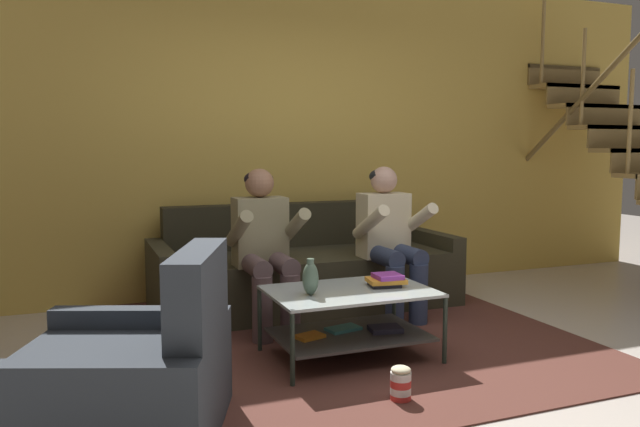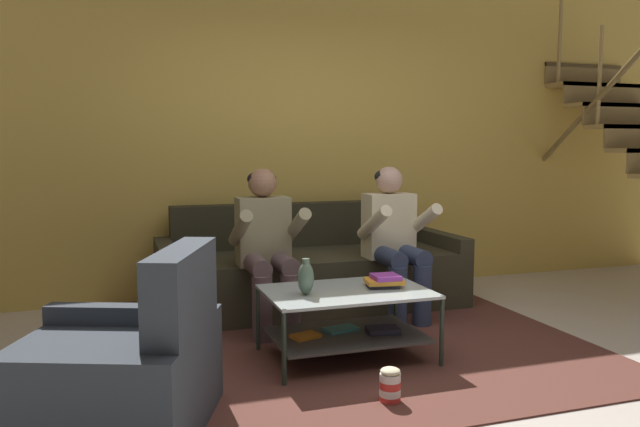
{
  "view_description": "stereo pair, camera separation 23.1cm",
  "coord_description": "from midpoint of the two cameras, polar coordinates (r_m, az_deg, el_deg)",
  "views": [
    {
      "loc": [
        -1.68,
        -2.98,
        1.33
      ],
      "look_at": [
        -0.15,
        0.91,
        0.88
      ],
      "focal_mm": 35.0,
      "sensor_mm": 36.0,
      "label": 1
    },
    {
      "loc": [
        -1.47,
        -3.06,
        1.33
      ],
      "look_at": [
        -0.15,
        0.91,
        0.88
      ],
      "focal_mm": 35.0,
      "sensor_mm": 36.0,
      "label": 2
    }
  ],
  "objects": [
    {
      "name": "ground",
      "position": [
        3.66,
        5.75,
        -15.23
      ],
      "size": [
        16.8,
        16.8,
        0.0
      ],
      "primitive_type": "plane",
      "color": "beige"
    },
    {
      "name": "coffee_table",
      "position": [
        3.96,
        1.07,
        -9.1
      ],
      "size": [
        1.01,
        0.68,
        0.44
      ],
      "color": "#AFBDBC",
      "rests_on": "ground"
    },
    {
      "name": "armchair",
      "position": [
        3.08,
        -19.34,
        -14.32
      ],
      "size": [
        1.19,
        1.2,
        0.88
      ],
      "color": "#323840",
      "rests_on": "ground"
    },
    {
      "name": "back_partition",
      "position": [
        5.7,
        -5.6,
        7.31
      ],
      "size": [
        8.4,
        0.12,
        2.9
      ],
      "primitive_type": "cube",
      "color": "gold",
      "rests_on": "ground"
    },
    {
      "name": "popcorn_tub",
      "position": [
        3.39,
        5.39,
        -15.24
      ],
      "size": [
        0.11,
        0.11,
        0.19
      ],
      "color": "red",
      "rests_on": "ground"
    },
    {
      "name": "book_stack",
      "position": [
        4.02,
        4.42,
        -6.11
      ],
      "size": [
        0.26,
        0.22,
        0.08
      ],
      "color": "#252631",
      "rests_on": "coffee_table"
    },
    {
      "name": "area_rug",
      "position": [
        4.55,
        -0.56,
        -10.8
      ],
      "size": [
        3.16,
        3.28,
        0.01
      ],
      "color": "brown",
      "rests_on": "ground"
    },
    {
      "name": "person_seated_right",
      "position": [
        4.84,
        5.09,
        -1.96
      ],
      "size": [
        0.5,
        0.58,
        1.18
      ],
      "color": "#2F3956",
      "rests_on": "ground"
    },
    {
      "name": "person_seated_left",
      "position": [
        4.49,
        -6.56,
        -2.64
      ],
      "size": [
        0.5,
        0.58,
        1.17
      ],
      "color": "brown",
      "rests_on": "ground"
    },
    {
      "name": "vase",
      "position": [
        3.76,
        -2.65,
        -5.92
      ],
      "size": [
        0.1,
        0.1,
        0.22
      ],
      "color": "#526A56",
      "rests_on": "coffee_table"
    },
    {
      "name": "couch",
      "position": [
        5.22,
        -2.73,
        -5.39
      ],
      "size": [
        2.48,
        0.96,
        0.84
      ],
      "color": "#343121",
      "rests_on": "ground"
    }
  ]
}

